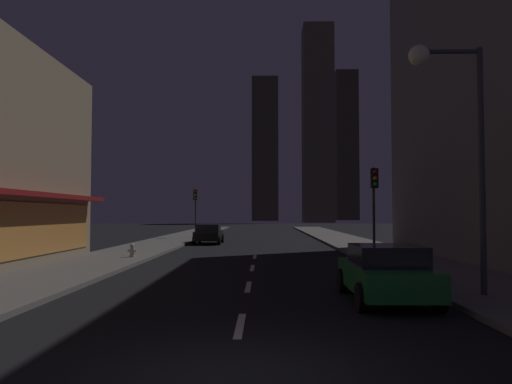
% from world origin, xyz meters
% --- Properties ---
extents(ground_plane, '(78.00, 136.00, 0.10)m').
position_xyz_m(ground_plane, '(0.00, 32.00, -0.05)').
color(ground_plane, black).
extents(sidewalk_right, '(4.00, 76.00, 0.15)m').
position_xyz_m(sidewalk_right, '(7.00, 32.00, 0.07)').
color(sidewalk_right, '#605E59').
rests_on(sidewalk_right, ground).
extents(sidewalk_left, '(4.00, 76.00, 0.15)m').
position_xyz_m(sidewalk_left, '(-7.00, 32.00, 0.07)').
color(sidewalk_left, '#605E59').
rests_on(sidewalk_left, ground).
extents(lane_marking_center, '(0.16, 23.00, 0.01)m').
position_xyz_m(lane_marking_center, '(0.00, 8.40, 0.01)').
color(lane_marking_center, silver).
rests_on(lane_marking_center, ground).
extents(skyscraper_distant_tall, '(7.78, 8.33, 42.78)m').
position_xyz_m(skyscraper_distant_tall, '(0.78, 140.63, 21.39)').
color(skyscraper_distant_tall, '#423E31').
rests_on(skyscraper_distant_tall, ground).
extents(skyscraper_distant_mid, '(7.33, 7.70, 48.12)m').
position_xyz_m(skyscraper_distant_mid, '(13.65, 112.94, 24.06)').
color(skyscraper_distant_mid, brown).
rests_on(skyscraper_distant_mid, ground).
extents(skyscraper_distant_short, '(7.20, 6.69, 48.81)m').
position_xyz_m(skyscraper_distant_short, '(27.48, 154.03, 24.41)').
color(skyscraper_distant_short, '#3B382C').
rests_on(skyscraper_distant_short, ground).
extents(car_parked_near, '(1.98, 4.24, 1.45)m').
position_xyz_m(car_parked_near, '(3.60, 5.92, 0.74)').
color(car_parked_near, '#1E722D').
rests_on(car_parked_near, ground).
extents(car_parked_far, '(1.98, 4.24, 1.45)m').
position_xyz_m(car_parked_far, '(-3.60, 29.54, 0.74)').
color(car_parked_far, black).
rests_on(car_parked_far, ground).
extents(fire_hydrant_far_left, '(0.42, 0.30, 0.65)m').
position_xyz_m(fire_hydrant_far_left, '(-5.90, 16.96, 0.45)').
color(fire_hydrant_far_left, '#B2B2B2').
rests_on(fire_hydrant_far_left, sidewalk_left).
extents(traffic_light_near_right, '(0.32, 0.48, 4.20)m').
position_xyz_m(traffic_light_near_right, '(5.50, 15.62, 3.19)').
color(traffic_light_near_right, '#2D2D2D').
rests_on(traffic_light_near_right, sidewalk_right).
extents(traffic_light_far_left, '(0.32, 0.48, 4.20)m').
position_xyz_m(traffic_light_far_left, '(-5.50, 35.90, 3.19)').
color(traffic_light_far_left, '#2D2D2D').
rests_on(traffic_light_far_left, sidewalk_left).
extents(street_lamp_right, '(1.96, 0.56, 6.58)m').
position_xyz_m(street_lamp_right, '(5.38, 6.15, 5.07)').
color(street_lamp_right, '#38383D').
rests_on(street_lamp_right, sidewalk_right).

